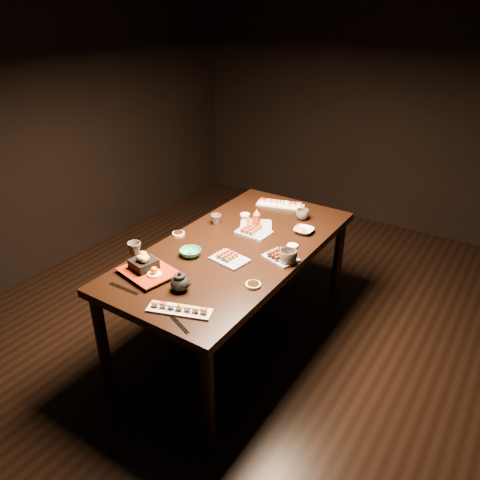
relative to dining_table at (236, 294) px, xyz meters
name	(u,v)px	position (x,y,z in m)	size (l,w,h in m)	color
ground	(238,342)	(0.04, -0.04, -0.38)	(5.00, 5.00, 0.00)	black
dining_table	(236,294)	(0.00, 0.00, 0.00)	(0.90, 1.80, 0.75)	black
sushi_platter_near	(179,308)	(0.15, -0.74, 0.40)	(0.34, 0.09, 0.04)	white
sushi_platter_far	(280,203)	(-0.07, 0.73, 0.40)	(0.36, 0.10, 0.04)	white
yakitori_plate_center	(254,230)	(0.00, 0.22, 0.40)	(0.22, 0.16, 0.06)	#828EB6
yakitori_plate_right	(230,257)	(0.07, -0.18, 0.40)	(0.21, 0.16, 0.05)	#828EB6
yakitori_plate_left	(256,223)	(-0.04, 0.31, 0.40)	(0.22, 0.16, 0.06)	#828EB6
tsukune_plate	(281,255)	(0.33, 0.01, 0.40)	(0.20, 0.15, 0.05)	#828EB6
edamame_bowl_green	(190,253)	(-0.16, -0.26, 0.40)	(0.13, 0.13, 0.04)	teal
edamame_bowl_cream	(304,230)	(0.28, 0.41, 0.39)	(0.13, 0.13, 0.03)	#BEB39C
tempura_tray	(148,266)	(-0.23, -0.57, 0.43)	(0.31, 0.25, 0.11)	black
teacup_near_left	(134,248)	(-0.47, -0.43, 0.41)	(0.08, 0.08, 0.08)	#494038
teacup_mid_right	(288,257)	(0.38, -0.01, 0.42)	(0.11, 0.11, 0.09)	#494038
teacup_far_left	(216,219)	(-0.30, 0.20, 0.41)	(0.07, 0.07, 0.07)	#494038
teacup_far_right	(302,214)	(0.18, 0.60, 0.41)	(0.09, 0.09, 0.07)	#494038
teapot	(180,281)	(0.03, -0.59, 0.43)	(0.13, 0.13, 0.11)	black
condiment_bottle	(257,219)	(-0.02, 0.28, 0.45)	(0.05, 0.05, 0.15)	maroon
sauce_dish_west	(179,234)	(-0.41, -0.08, 0.38)	(0.08, 0.08, 0.01)	white
sauce_dish_east	(292,246)	(0.31, 0.19, 0.38)	(0.07, 0.07, 0.01)	white
sauce_dish_se	(253,285)	(0.34, -0.34, 0.38)	(0.09, 0.09, 0.02)	white
sauce_dish_nw	(245,215)	(-0.20, 0.43, 0.38)	(0.07, 0.07, 0.01)	white
chopsticks_near	(124,288)	(-0.24, -0.75, 0.38)	(0.21, 0.02, 0.01)	black
chopsticks_se	(177,322)	(0.20, -0.82, 0.38)	(0.21, 0.02, 0.01)	black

